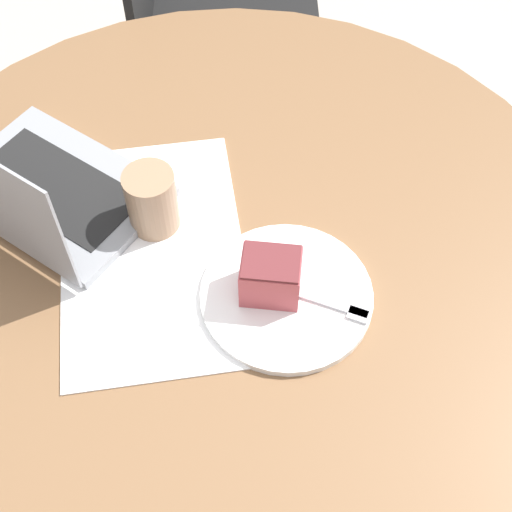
{
  "coord_description": "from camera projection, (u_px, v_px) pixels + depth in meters",
  "views": [
    {
      "loc": [
        -0.57,
        -0.16,
        1.54
      ],
      "look_at": [
        -0.03,
        -0.05,
        0.75
      ],
      "focal_mm": 50.0,
      "sensor_mm": 36.0,
      "label": 1
    }
  ],
  "objects": [
    {
      "name": "plate",
      "position": [
        287.0,
        296.0,
        0.97
      ],
      "size": [
        0.24,
        0.24,
        0.01
      ],
      "color": "white",
      "rests_on": "dining_table"
    },
    {
      "name": "fork",
      "position": [
        321.0,
        300.0,
        0.95
      ],
      "size": [
        0.05,
        0.17,
        0.0
      ],
      "rotation": [
        0.0,
        0.0,
        4.54
      ],
      "color": "silver",
      "rests_on": "plate"
    },
    {
      "name": "coffee_glass",
      "position": [
        152.0,
        201.0,
        1.0
      ],
      "size": [
        0.07,
        0.07,
        0.1
      ],
      "color": "#997556",
      "rests_on": "dining_table"
    },
    {
      "name": "paper_document",
      "position": [
        152.0,
        251.0,
        1.01
      ],
      "size": [
        0.47,
        0.38,
        0.0
      ],
      "rotation": [
        0.0,
        0.0,
        0.35
      ],
      "color": "white",
      "rests_on": "dining_table"
    },
    {
      "name": "ground_plane",
      "position": [
        238.0,
        431.0,
        1.61
      ],
      "size": [
        12.0,
        12.0,
        0.0
      ],
      "primitive_type": "plane",
      "color": "#B7AD9E"
    },
    {
      "name": "laptop",
      "position": [
        38.0,
        190.0,
        1.03
      ],
      "size": [
        0.32,
        0.37,
        0.22
      ],
      "rotation": [
        0.0,
        0.0,
        4.31
      ],
      "color": "gray",
      "rests_on": "dining_table"
    },
    {
      "name": "dining_table",
      "position": [
        230.0,
        298.0,
        1.13
      ],
      "size": [
        1.1,
        1.1,
        0.71
      ],
      "color": "brown",
      "rests_on": "ground_plane"
    },
    {
      "name": "cake_slice",
      "position": [
        271.0,
        276.0,
        0.94
      ],
      "size": [
        0.07,
        0.08,
        0.07
      ],
      "rotation": [
        0.0,
        0.0,
        1.66
      ],
      "color": "#B74C51",
      "rests_on": "plate"
    },
    {
      "name": "chair",
      "position": [
        198.0,
        14.0,
        1.66
      ],
      "size": [
        0.5,
        0.5,
        1.0
      ],
      "rotation": [
        0.0,
        0.0,
        3.36
      ],
      "color": "black",
      "rests_on": "ground_plane"
    }
  ]
}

